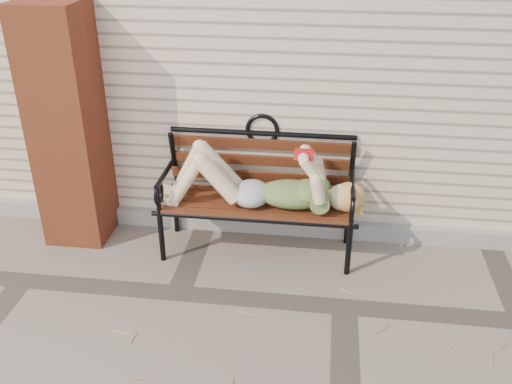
# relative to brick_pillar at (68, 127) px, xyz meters

# --- Properties ---
(ground) EXTENTS (80.00, 80.00, 0.00)m
(ground) POSITION_rel_brick_pillar_xyz_m (2.30, -0.75, -1.00)
(ground) COLOR #79695D
(ground) RESTS_ON ground
(house_wall) EXTENTS (8.00, 4.00, 3.00)m
(house_wall) POSITION_rel_brick_pillar_xyz_m (2.30, 2.25, 0.50)
(house_wall) COLOR beige
(house_wall) RESTS_ON ground
(foundation_strip) EXTENTS (8.00, 0.10, 0.15)m
(foundation_strip) POSITION_rel_brick_pillar_xyz_m (2.30, 0.22, -0.93)
(foundation_strip) COLOR #9F988F
(foundation_strip) RESTS_ON ground
(brick_pillar) EXTENTS (0.50, 0.50, 2.00)m
(brick_pillar) POSITION_rel_brick_pillar_xyz_m (0.00, 0.00, 0.00)
(brick_pillar) COLOR #A34624
(brick_pillar) RESTS_ON ground
(garden_bench) EXTENTS (1.71, 0.68, 1.10)m
(garden_bench) POSITION_rel_brick_pillar_xyz_m (1.57, 0.01, -0.38)
(garden_bench) COLOR black
(garden_bench) RESTS_ON ground
(reading_woman) EXTENTS (1.61, 0.37, 0.51)m
(reading_woman) POSITION_rel_brick_pillar_xyz_m (1.58, -0.13, -0.34)
(reading_woman) COLOR #093644
(reading_woman) RESTS_ON ground
(straw_scatter) EXTENTS (2.65, 1.55, 0.01)m
(straw_scatter) POSITION_rel_brick_pillar_xyz_m (1.88, -1.49, -0.99)
(straw_scatter) COLOR tan
(straw_scatter) RESTS_ON ground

